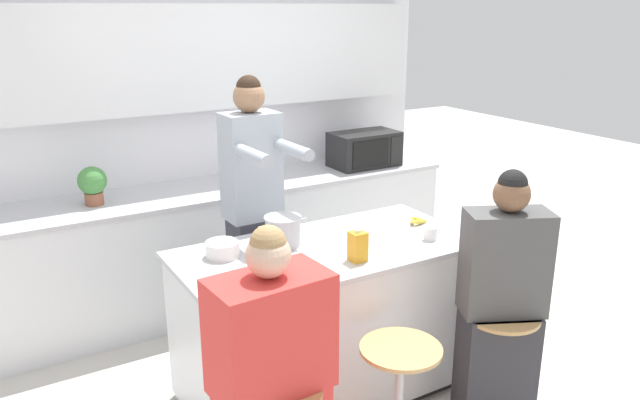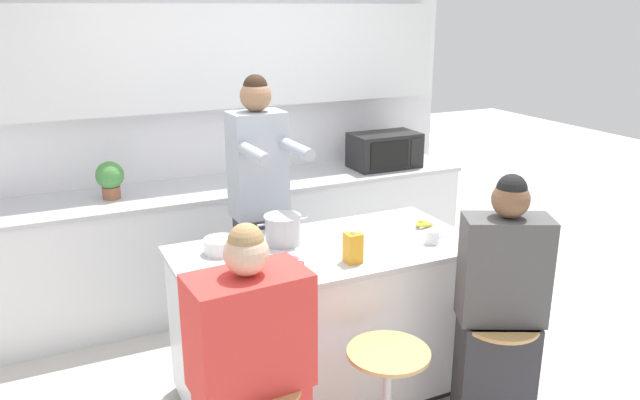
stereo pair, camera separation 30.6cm
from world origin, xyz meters
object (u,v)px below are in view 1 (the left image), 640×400
(person_cooking, at_px, (254,222))
(fruit_bowl, at_px, (222,249))
(coffee_cup_far, at_px, (430,233))
(potted_plant, at_px, (93,183))
(cooking_pot, at_px, (283,231))
(juice_carton, at_px, (358,246))
(bar_stool_rightmost, at_px, (498,359))
(kitchen_island, at_px, (327,321))
(coffee_cup_near, at_px, (300,268))
(microwave, at_px, (364,149))
(person_seated_near, at_px, (501,310))
(bar_stool_center, at_px, (399,397))
(person_wrapped_blanket, at_px, (272,387))
(banana_bunch, at_px, (417,221))

(person_cooking, height_order, fruit_bowl, person_cooking)
(coffee_cup_far, distance_m, potted_plant, 2.22)
(cooking_pot, height_order, juice_carton, juice_carton)
(bar_stool_rightmost, relative_size, cooking_pot, 2.14)
(kitchen_island, bearing_deg, cooking_pot, 140.79)
(person_cooking, xyz_separation_m, coffee_cup_near, (-0.15, -0.86, 0.05))
(juice_carton, height_order, microwave, microwave)
(person_seated_near, bearing_deg, microwave, 101.63)
(potted_plant, bearing_deg, cooking_pot, -59.78)
(kitchen_island, xyz_separation_m, coffee_cup_far, (0.56, -0.20, 0.49))
(kitchen_island, bearing_deg, bar_stool_center, -90.00)
(coffee_cup_far, bearing_deg, person_cooking, 132.89)
(cooking_pot, bearing_deg, kitchen_island, -39.21)
(person_wrapped_blanket, bearing_deg, microwave, 43.57)
(fruit_bowl, bearing_deg, coffee_cup_far, -18.37)
(fruit_bowl, xyz_separation_m, microwave, (1.75, 1.22, 0.10))
(bar_stool_rightmost, distance_m, coffee_cup_near, 1.22)
(coffee_cup_near, height_order, banana_bunch, coffee_cup_near)
(kitchen_island, distance_m, bar_stool_rightmost, 0.95)
(bar_stool_rightmost, bearing_deg, fruit_bowl, 145.00)
(kitchen_island, relative_size, juice_carton, 9.57)
(bar_stool_center, distance_m, coffee_cup_far, 0.94)
(coffee_cup_near, bearing_deg, bar_stool_rightmost, -22.71)
(coffee_cup_near, height_order, microwave, microwave)
(cooking_pot, relative_size, microwave, 0.54)
(kitchen_island, distance_m, person_wrapped_blanket, 0.95)
(person_cooking, bearing_deg, fruit_bowl, -133.24)
(bar_stool_rightmost, bearing_deg, microwave, 75.51)
(banana_bunch, height_order, microwave, microwave)
(person_wrapped_blanket, distance_m, juice_carton, 0.89)
(bar_stool_rightmost, relative_size, microwave, 1.15)
(cooking_pot, height_order, coffee_cup_near, cooking_pot)
(kitchen_island, distance_m, juice_carton, 0.59)
(bar_stool_rightmost, xyz_separation_m, banana_bunch, (-0.00, 0.72, 0.57))
(bar_stool_rightmost, xyz_separation_m, microwave, (0.53, 2.07, 0.70))
(juice_carton, xyz_separation_m, potted_plant, (-0.97, 1.68, 0.07))
(bar_stool_rightmost, height_order, coffee_cup_far, coffee_cup_far)
(kitchen_island, xyz_separation_m, potted_plant, (-0.94, 1.44, 0.60))
(potted_plant, bearing_deg, fruit_bowl, -72.73)
(bar_stool_center, height_order, person_cooking, person_cooking)
(potted_plant, bearing_deg, juice_carton, -59.87)
(coffee_cup_far, relative_size, juice_carton, 0.63)
(banana_bunch, bearing_deg, bar_stool_center, -132.72)
(kitchen_island, bearing_deg, coffee_cup_near, -140.27)
(coffee_cup_near, xyz_separation_m, coffee_cup_far, (0.88, 0.07, -0.01))
(coffee_cup_far, height_order, potted_plant, potted_plant)
(bar_stool_rightmost, relative_size, person_cooking, 0.35)
(juice_carton, relative_size, microwave, 0.32)
(fruit_bowl, bearing_deg, bar_stool_center, -57.10)
(cooking_pot, distance_m, potted_plant, 1.48)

